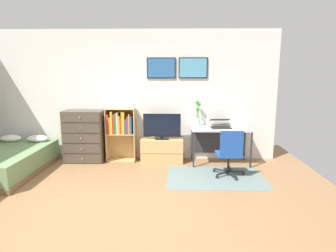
% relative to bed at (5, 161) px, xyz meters
% --- Properties ---
extents(ground_plane, '(7.20, 7.20, 0.00)m').
position_rel_bed_xyz_m(ground_plane, '(2.18, -1.39, -0.22)').
color(ground_plane, '#936B44').
extents(wall_back_with_posters, '(6.12, 0.09, 2.70)m').
position_rel_bed_xyz_m(wall_back_with_posters, '(2.19, 1.04, 1.13)').
color(wall_back_with_posters, silver).
rests_on(wall_back_with_posters, ground_plane).
extents(area_rug, '(1.70, 1.20, 0.01)m').
position_rel_bed_xyz_m(area_rug, '(3.84, -0.13, -0.22)').
color(area_rug, slate).
rests_on(area_rug, ground_plane).
extents(bed, '(1.30, 1.97, 0.56)m').
position_rel_bed_xyz_m(bed, '(0.00, 0.00, 0.00)').
color(bed, brown).
rests_on(bed, ground_plane).
extents(dresser, '(0.80, 0.46, 1.07)m').
position_rel_bed_xyz_m(dresser, '(1.25, 0.76, 0.31)').
color(dresser, '#4C4238').
rests_on(dresser, ground_plane).
extents(bookshelf, '(0.60, 0.30, 1.11)m').
position_rel_bed_xyz_m(bookshelf, '(2.00, 0.82, 0.46)').
color(bookshelf, tan).
rests_on(bookshelf, ground_plane).
extents(tv_stand, '(0.87, 0.41, 0.48)m').
position_rel_bed_xyz_m(tv_stand, '(2.86, 0.78, 0.02)').
color(tv_stand, tan).
rests_on(tv_stand, ground_plane).
extents(television, '(0.76, 0.16, 0.53)m').
position_rel_bed_xyz_m(television, '(2.86, 0.75, 0.52)').
color(television, black).
rests_on(television, tv_stand).
extents(desk, '(1.17, 0.61, 0.74)m').
position_rel_bed_xyz_m(desk, '(4.04, 0.75, 0.38)').
color(desk, silver).
rests_on(desk, ground_plane).
extents(office_chair, '(0.56, 0.58, 0.86)m').
position_rel_bed_xyz_m(office_chair, '(4.09, -0.11, 0.23)').
color(office_chair, '#232326').
rests_on(office_chair, ground_plane).
extents(laptop, '(0.42, 0.45, 0.17)m').
position_rel_bed_xyz_m(laptop, '(4.04, 0.75, 0.58)').
color(laptop, black).
rests_on(laptop, desk).
extents(computer_mouse, '(0.06, 0.10, 0.03)m').
position_rel_bed_xyz_m(computer_mouse, '(4.33, 0.60, 0.53)').
color(computer_mouse, silver).
rests_on(computer_mouse, desk).
extents(bamboo_vase, '(0.11, 0.09, 0.53)m').
position_rel_bed_xyz_m(bamboo_vase, '(3.59, 0.88, 0.75)').
color(bamboo_vase, silver).
rests_on(bamboo_vase, desk).
extents(wine_glass, '(0.07, 0.07, 0.18)m').
position_rel_bed_xyz_m(wine_glass, '(3.67, 0.59, 0.65)').
color(wine_glass, silver).
rests_on(wine_glass, desk).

